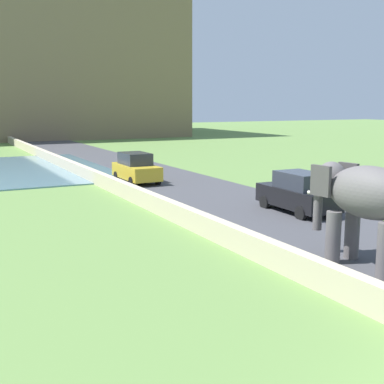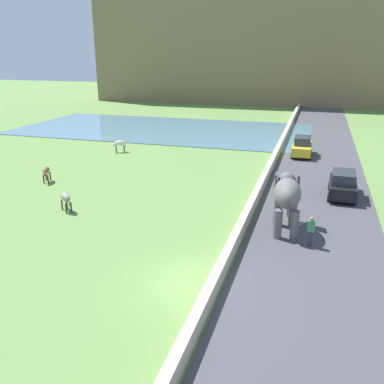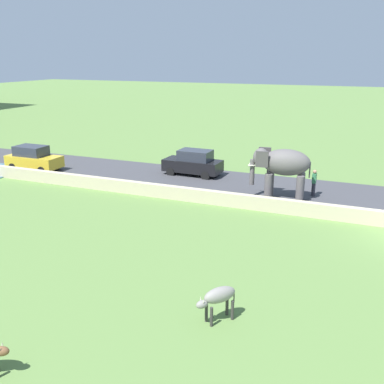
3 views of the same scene
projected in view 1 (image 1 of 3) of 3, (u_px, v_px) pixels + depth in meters
name	position (u px, v px, depth m)	size (l,w,h in m)	color
road_surface	(195.00, 192.00, 27.13)	(7.00, 120.00, 0.06)	#424247
barrier_wall	(143.00, 198.00, 23.60)	(0.40, 110.00, 0.76)	beige
elephant	(363.00, 199.00, 14.39)	(1.70, 3.54, 2.99)	#605B5B
car_yellow	(136.00, 168.00, 30.28)	(1.80, 4.01, 1.80)	gold
car_black	(298.00, 193.00, 21.92)	(1.88, 4.05, 1.80)	black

